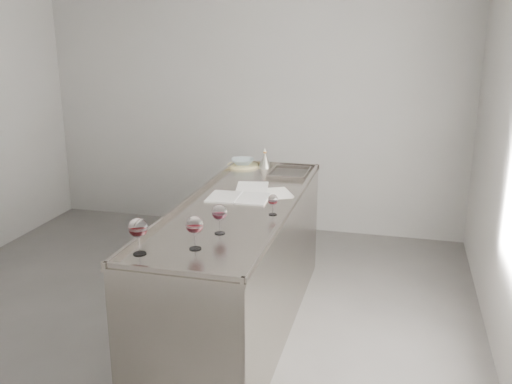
% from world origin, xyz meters
% --- Properties ---
extents(room_shell, '(4.54, 5.04, 2.84)m').
position_xyz_m(room_shell, '(0.00, 0.00, 1.40)').
color(room_shell, '#4E4B49').
rests_on(room_shell, ground).
extents(counter, '(0.77, 2.42, 0.97)m').
position_xyz_m(counter, '(0.50, 0.30, 0.47)').
color(counter, gray).
rests_on(counter, ground).
extents(wine_glass_left, '(0.11, 0.11, 0.21)m').
position_xyz_m(wine_glass_left, '(0.23, -0.68, 1.09)').
color(wine_glass_left, white).
rests_on(wine_glass_left, counter).
extents(wine_glass_middle, '(0.10, 0.10, 0.19)m').
position_xyz_m(wine_glass_middle, '(0.49, -0.54, 1.08)').
color(wine_glass_middle, white).
rests_on(wine_glass_middle, counter).
extents(wine_glass_right, '(0.09, 0.09, 0.18)m').
position_xyz_m(wine_glass_right, '(0.55, -0.27, 1.07)').
color(wine_glass_right, white).
rests_on(wine_glass_right, counter).
extents(wine_glass_small, '(0.07, 0.07, 0.14)m').
position_xyz_m(wine_glass_small, '(0.78, 0.15, 1.04)').
color(wine_glass_small, white).
rests_on(wine_glass_small, counter).
extents(notebook, '(0.44, 0.32, 0.02)m').
position_xyz_m(notebook, '(0.46, 0.44, 0.95)').
color(notebook, silver).
rests_on(notebook, counter).
extents(loose_paper_top, '(0.33, 0.37, 0.00)m').
position_xyz_m(loose_paper_top, '(0.69, 0.63, 0.94)').
color(loose_paper_top, white).
rests_on(loose_paper_top, counter).
extents(loose_paper_under, '(0.30, 0.38, 0.00)m').
position_xyz_m(loose_paper_under, '(0.48, 0.73, 0.94)').
color(loose_paper_under, silver).
rests_on(loose_paper_under, counter).
extents(trivet, '(0.32, 0.32, 0.02)m').
position_xyz_m(trivet, '(0.22, 1.38, 0.95)').
color(trivet, '#C7BB81').
rests_on(trivet, counter).
extents(ceramic_bowl, '(0.24, 0.24, 0.05)m').
position_xyz_m(ceramic_bowl, '(0.23, 1.38, 0.98)').
color(ceramic_bowl, '#90A3A7').
rests_on(ceramic_bowl, trivet).
extents(wine_funnel, '(0.12, 0.12, 0.18)m').
position_xyz_m(wine_funnel, '(0.43, 1.38, 0.99)').
color(wine_funnel, '#A29B90').
rests_on(wine_funnel, counter).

